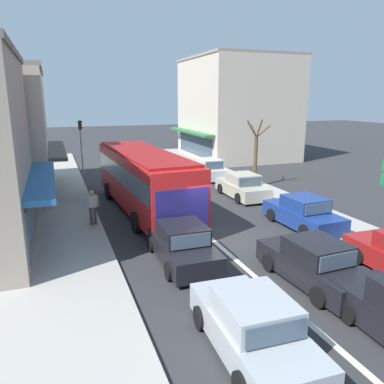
# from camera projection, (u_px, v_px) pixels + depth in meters

# --- Properties ---
(ground_plane) EXTENTS (140.00, 140.00, 0.00)m
(ground_plane) POSITION_uv_depth(u_px,v_px,m) (212.00, 239.00, 15.98)
(ground_plane) COLOR #2D2D30
(lane_centre_line) EXTENTS (0.20, 28.00, 0.01)m
(lane_centre_line) POSITION_uv_depth(u_px,v_px,m) (182.00, 213.00, 19.61)
(lane_centre_line) COLOR silver
(lane_centre_line) RESTS_ON ground
(sidewalk_left) EXTENTS (5.20, 44.00, 0.14)m
(sidewalk_left) POSITION_uv_depth(u_px,v_px,m) (43.00, 215.00, 19.11)
(sidewalk_left) COLOR #A39E96
(sidewalk_left) RESTS_ON ground
(kerb_right) EXTENTS (2.80, 44.00, 0.12)m
(kerb_right) POSITION_uv_depth(u_px,v_px,m) (265.00, 193.00, 23.51)
(kerb_right) COLOR #A39E96
(kerb_right) RESTS_ON ground
(building_right_far) EXTENTS (9.98, 10.59, 9.78)m
(building_right_far) POSITION_uv_depth(u_px,v_px,m) (237.00, 108.00, 37.31)
(building_right_far) COLOR beige
(building_right_far) RESTS_ON ground
(city_bus) EXTENTS (3.15, 10.97, 3.23)m
(city_bus) POSITION_uv_depth(u_px,v_px,m) (143.00, 177.00, 19.47)
(city_bus) COLOR red
(city_bus) RESTS_ON ground
(sedan_adjacent_lane_lead) EXTENTS (1.96, 4.23, 1.47)m
(sedan_adjacent_lane_lead) POSITION_uv_depth(u_px,v_px,m) (182.00, 245.00, 13.65)
(sedan_adjacent_lane_lead) COLOR black
(sedan_adjacent_lane_lead) RESTS_ON ground
(sedan_adjacent_lane_trail) EXTENTS (2.03, 4.27, 1.47)m
(sedan_adjacent_lane_trail) POSITION_uv_depth(u_px,v_px,m) (253.00, 328.00, 8.71)
(sedan_adjacent_lane_trail) COLOR #9EA3A8
(sedan_adjacent_lane_trail) RESTS_ON ground
(sedan_queue_gap_filler) EXTENTS (2.01, 4.26, 1.47)m
(sedan_queue_gap_filler) POSITION_uv_depth(u_px,v_px,m) (314.00, 264.00, 12.07)
(sedan_queue_gap_filler) COLOR black
(sedan_queue_gap_filler) RESTS_ON ground
(parked_sedan_kerb_second) EXTENTS (1.96, 4.23, 1.47)m
(parked_sedan_kerb_second) POSITION_uv_depth(u_px,v_px,m) (303.00, 213.00, 17.36)
(parked_sedan_kerb_second) COLOR navy
(parked_sedan_kerb_second) RESTS_ON ground
(parked_sedan_kerb_third) EXTENTS (1.95, 4.23, 1.47)m
(parked_sedan_kerb_third) POSITION_uv_depth(u_px,v_px,m) (242.00, 187.00, 22.67)
(parked_sedan_kerb_third) COLOR #B7B29E
(parked_sedan_kerb_third) RESTS_ON ground
(parked_hatchback_kerb_rear) EXTENTS (1.93, 3.76, 1.54)m
(parked_hatchback_kerb_rear) POSITION_uv_depth(u_px,v_px,m) (207.00, 170.00, 27.80)
(parked_hatchback_kerb_rear) COLOR silver
(parked_hatchback_kerb_rear) RESTS_ON ground
(traffic_light_downstreet) EXTENTS (0.33, 0.24, 4.20)m
(traffic_light_downstreet) POSITION_uv_depth(u_px,v_px,m) (81.00, 138.00, 29.21)
(traffic_light_downstreet) COLOR gray
(traffic_light_downstreet) RESTS_ON ground
(street_tree_right) EXTENTS (1.74, 1.43, 4.58)m
(street_tree_right) POSITION_uv_depth(u_px,v_px,m) (256.00, 156.00, 24.86)
(street_tree_right) COLOR brown
(street_tree_right) RESTS_ON ground
(pedestrian_with_handbag_near) EXTENTS (0.65, 0.28, 1.63)m
(pedestrian_with_handbag_near) POSITION_uv_depth(u_px,v_px,m) (93.00, 205.00, 17.22)
(pedestrian_with_handbag_near) COLOR #4C4742
(pedestrian_with_handbag_near) RESTS_ON sidewalk_left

